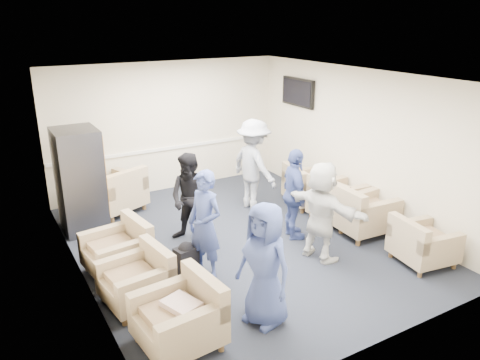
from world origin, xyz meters
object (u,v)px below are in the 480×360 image
armchair_left_mid (140,281)px  person_back_right (254,165)px  armchair_left_near (183,318)px  armchair_corner (117,193)px  person_front_right (322,211)px  armchair_left_far (121,251)px  person_back_left (191,199)px  armchair_right_midfar (339,203)px  person_mid_left (205,225)px  vending_machine (80,180)px  armchair_right_midnear (359,213)px  person_front_left (265,265)px  armchair_right_near (421,245)px  person_mid_right (294,194)px  armchair_right_far (308,188)px

armchair_left_mid → person_back_right: 3.61m
armchair_left_near → armchair_corner: (0.45, 4.17, 0.03)m
person_front_right → armchair_corner: bearing=21.4°
armchair_left_far → person_back_left: (1.31, 0.39, 0.42)m
armchair_left_far → armchair_left_mid: bearing=-8.6°
armchair_right_midfar → person_mid_left: person_mid_left is taller
armchair_left_far → vending_machine: bearing=176.0°
armchair_right_midfar → armchair_right_midnear: bearing=173.4°
person_front_left → vending_machine: bearing=-178.1°
armchair_left_mid → armchair_corner: (0.60, 3.12, 0.06)m
person_front_right → person_mid_left: bearing=65.2°
armchair_right_near → armchair_right_midfar: armchair_right_midfar is taller
armchair_left_mid → armchair_corner: armchair_corner is taller
person_back_left → person_back_right: person_back_right is taller
armchair_right_near → armchair_right_midnear: 1.26m
armchair_right_midnear → person_back_left: (-2.60, 1.15, 0.38)m
person_mid_left → armchair_right_midnear: bearing=69.4°
armchair_left_mid → person_mid_right: (2.86, 0.56, 0.46)m
armchair_left_far → person_front_right: (2.77, -1.11, 0.45)m
armchair_right_far → person_mid_left: size_ratio=0.63×
armchair_right_midnear → person_front_left: bearing=117.9°
armchair_right_near → armchair_right_midfar: size_ratio=0.90×
armchair_corner → person_mid_right: 3.43m
person_mid_left → person_back_left: person_mid_left is taller
person_front_left → armchair_right_midnear: bearing=98.1°
armchair_right_midfar → armchair_right_far: (0.01, 0.93, -0.02)m
armchair_left_near → vending_machine: vending_machine is taller
armchair_right_midnear → armchair_corner: size_ratio=0.80×
armchair_right_far → person_front_right: (-1.17, -1.82, 0.43)m
armchair_right_midfar → person_mid_right: 1.17m
armchair_right_midfar → person_mid_right: person_mid_right is taller
person_mid_left → person_mid_right: person_mid_left is taller
armchair_left_mid → armchair_right_midnear: (3.93, 0.13, 0.05)m
vending_machine → person_front_left: size_ratio=1.15×
armchair_left_near → armchair_right_far: (3.81, 2.64, 0.00)m
armchair_corner → person_front_left: bearing=75.8°
armchair_left_mid → person_mid_right: person_mid_right is taller
armchair_left_far → armchair_right_near: 4.45m
armchair_left_near → armchair_right_midnear: size_ratio=0.95×
vending_machine → person_mid_left: bearing=-65.6°
armchair_left_far → armchair_corner: armchair_corner is taller
vending_machine → person_back_left: bearing=-44.7°
armchair_right_far → person_back_left: size_ratio=0.66×
armchair_left_mid → armchair_right_near: 4.13m
armchair_left_mid → armchair_right_midnear: bearing=84.6°
armchair_right_midfar → person_back_right: person_back_right is taller
vending_machine → person_mid_right: 3.65m
person_back_left → person_back_right: size_ratio=0.86×
person_back_right → person_mid_right: (-0.10, -1.43, -0.10)m
armchair_corner → person_mid_right: (2.25, -2.56, 0.40)m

